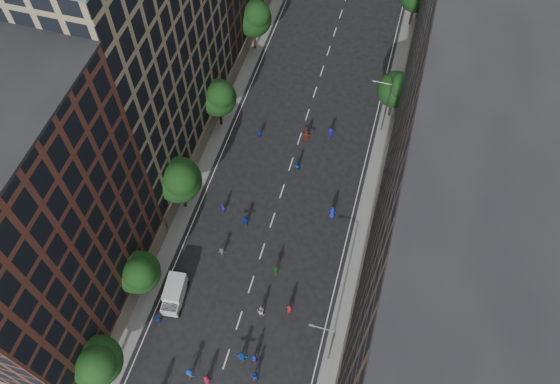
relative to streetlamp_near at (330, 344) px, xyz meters
The scene contains 33 objects.
ground 30.30m from the streetlamp_near, 110.32° to the left, with size 240.00×240.00×0.00m, color black.
sidewalk_left 42.27m from the streetlamp_near, 122.21° to the left, with size 4.00×105.00×0.15m, color slate.
sidewalk_right 35.90m from the streetlamp_near, 87.37° to the left, with size 4.00×105.00×0.15m, color slate.
bldg_left_a 30.99m from the streetlamp_near, behind, with size 14.00×22.00×30.00m, color #50291E.
bldg_left_b 39.13m from the streetlamp_near, 141.93° to the left, with size 14.00×26.00×34.00m, color #867658.
bldg_right_a 15.75m from the streetlamp_near, 19.17° to the left, with size 14.00×30.00×36.00m, color #463325.
bldg_right_b 35.03m from the streetlamp_near, 74.90° to the left, with size 14.00×28.00×33.00m, color #60574F.
tree_left_0 22.89m from the streetlamp_near, 159.12° to the right, with size 5.20×5.20×8.83m.
tree_left_1 21.47m from the streetlamp_near, behind, with size 4.80×4.80×8.21m.
tree_left_2 25.48m from the streetlamp_near, 147.07° to the left, with size 5.60×5.60×9.45m.
tree_left_3 35.12m from the streetlamp_near, 127.52° to the left, with size 5.00×5.00×8.58m.
tree_left_4 48.78m from the streetlamp_near, 115.99° to the left, with size 5.40×5.40×9.08m.
tree_right_a 35.87m from the streetlamp_near, 88.38° to the left, with size 5.00×5.00×8.39m.
streetlamp_near is the anchor object (origin of this frame).
streetlamp_far 33.00m from the streetlamp_near, 90.00° to the left, with size 2.64×0.22×9.06m.
cargo_van 18.71m from the streetlamp_near, behind, with size 2.60×4.73×2.42m.
skater_1 8.80m from the streetlamp_near, 162.12° to the right, with size 0.68×0.45×1.87m, color #151CAA.
skater_2 8.97m from the streetlamp_near, 149.33° to the right, with size 0.84×0.66×1.74m, color #1531B0.
skater_3 15.13m from the streetlamp_near, 156.92° to the right, with size 1.22×0.70×1.90m, color navy.
skater_4 19.40m from the streetlamp_near, behind, with size 0.95×0.40×1.62m, color #123196.
skater_5 10.00m from the streetlamp_near, 163.66° to the right, with size 1.74×0.55×1.88m, color blue.
skater_6 13.58m from the streetlamp_near, 153.34° to the right, with size 0.85×0.55×1.74m, color maroon.
skater_7 7.77m from the streetlamp_near, 143.07° to the left, with size 0.70×0.46×1.92m, color maroon.
skater_8 9.70m from the streetlamp_near, 160.57° to the left, with size 0.87×0.68×1.80m, color silver.
skater_9 17.74m from the streetlamp_near, 149.54° to the left, with size 1.02×0.58×1.58m, color #3F3E43.
skater_10 12.13m from the streetlamp_near, 134.36° to the left, with size 1.11×0.46×1.90m, color #1D6124.
skater_11 19.49m from the streetlamp_near, 134.88° to the left, with size 1.54×0.49×1.66m, color #132D9B.
skater_12 18.31m from the streetlamp_near, 100.79° to the left, with size 0.95×0.62×1.94m, color #1623B7.
skater_13 22.51m from the streetlamp_near, 139.00° to the left, with size 0.59×0.39×1.63m, color #1D16BA.
skater_14 25.54m from the streetlamp_near, 111.93° to the left, with size 0.83×0.64×1.70m, color navy.
skater_15 30.73m from the streetlamp_near, 102.01° to the left, with size 1.19×0.68×1.84m, color #141299.
skater_16 31.73m from the streetlamp_near, 120.05° to the left, with size 0.90×0.37×1.53m, color #1730BD.
skater_17 30.40m from the streetlamp_near, 108.24° to the left, with size 1.70×0.54×1.83m, color #A7371B.
Camera 1 is at (10.13, -5.57, 59.23)m, focal length 35.00 mm.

